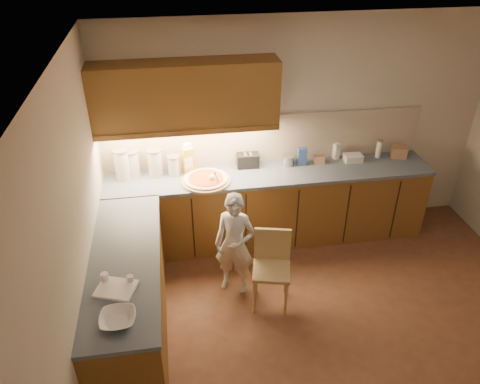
{
  "coord_description": "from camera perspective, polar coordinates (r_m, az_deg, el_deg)",
  "views": [
    {
      "loc": [
        -1.44,
        -2.86,
        3.55
      ],
      "look_at": [
        -0.8,
        1.2,
        1.0
      ],
      "focal_mm": 35.0,
      "sensor_mm": 36.0,
      "label": 1
    }
  ],
  "objects": [
    {
      "name": "tall_jar",
      "position": [
        5.88,
        16.58,
        5.08
      ],
      "size": [
        0.07,
        0.07,
        0.23
      ],
      "rotation": [
        0.0,
        0.0,
        -0.25
      ],
      "color": "white",
      "rests_on": "l_counter"
    },
    {
      "name": "canister_b",
      "position": [
        5.36,
        -13.06,
        3.46
      ],
      "size": [
        0.18,
        0.18,
        0.31
      ],
      "rotation": [
        0.0,
        0.0,
        0.43
      ],
      "color": "silver",
      "rests_on": "l_counter"
    },
    {
      "name": "l_counter",
      "position": [
        5.17,
        -1.43,
        -4.92
      ],
      "size": [
        3.77,
        2.62,
        0.92
      ],
      "color": "brown",
      "rests_on": "ground"
    },
    {
      "name": "steel_pot",
      "position": [
        5.53,
        5.85,
        3.9
      ],
      "size": [
        0.16,
        0.16,
        0.12
      ],
      "color": "#AFAFB4",
      "rests_on": "l_counter"
    },
    {
      "name": "child",
      "position": [
        4.81,
        -0.62,
        -6.4
      ],
      "size": [
        0.5,
        0.42,
        1.16
      ],
      "primitive_type": "imported",
      "rotation": [
        0.0,
        0.0,
        -0.4
      ],
      "color": "silver",
      "rests_on": "ground"
    },
    {
      "name": "wooden_chair",
      "position": [
        4.76,
        3.89,
        -8.59
      ],
      "size": [
        0.44,
        0.44,
        0.82
      ],
      "rotation": [
        0.0,
        0.0,
        -0.23
      ],
      "color": "tan",
      "rests_on": "ground"
    },
    {
      "name": "canister_c",
      "position": [
        5.32,
        -10.31,
        3.59
      ],
      "size": [
        0.17,
        0.17,
        0.32
      ],
      "rotation": [
        0.0,
        0.0,
        0.38
      ],
      "color": "beige",
      "rests_on": "l_counter"
    },
    {
      "name": "flat_pack",
      "position": [
        5.75,
        13.62,
        4.06
      ],
      "size": [
        0.21,
        0.15,
        0.08
      ],
      "primitive_type": "cube",
      "rotation": [
        0.0,
        0.0,
        -0.01
      ],
      "color": "silver",
      "rests_on": "l_counter"
    },
    {
      "name": "backsplash",
      "position": [
        5.49,
        3.13,
        6.5
      ],
      "size": [
        3.75,
        0.02,
        0.58
      ],
      "primitive_type": "cube",
      "color": "#C6B499",
      "rests_on": "l_counter"
    },
    {
      "name": "canister_a",
      "position": [
        5.32,
        -14.18,
        3.34
      ],
      "size": [
        0.18,
        0.18,
        0.36
      ],
      "rotation": [
        0.0,
        0.0,
        -0.2
      ],
      "color": "beige",
      "rests_on": "l_counter"
    },
    {
      "name": "upper_cabinets",
      "position": [
        4.99,
        -6.66,
        11.64
      ],
      "size": [
        1.95,
        0.36,
        0.73
      ],
      "color": "brown",
      "rests_on": "ground"
    },
    {
      "name": "card_box_b",
      "position": [
        5.98,
        18.79,
        4.65
      ],
      "size": [
        0.21,
        0.18,
        0.14
      ],
      "primitive_type": "cube",
      "rotation": [
        0.0,
        0.0,
        -0.27
      ],
      "color": "#A37A58",
      "rests_on": "l_counter"
    },
    {
      "name": "oil_jug",
      "position": [
        5.31,
        -6.33,
        3.94
      ],
      "size": [
        0.15,
        0.13,
        0.37
      ],
      "rotation": [
        0.0,
        0.0,
        0.35
      ],
      "color": "gold",
      "rests_on": "l_counter"
    },
    {
      "name": "white_bottle",
      "position": [
        5.73,
        11.66,
        4.88
      ],
      "size": [
        0.08,
        0.08,
        0.2
      ],
      "primitive_type": "cube",
      "rotation": [
        0.0,
        0.0,
        0.32
      ],
      "color": "silver",
      "rests_on": "l_counter"
    },
    {
      "name": "canister_d",
      "position": [
        5.32,
        -8.06,
        3.27
      ],
      "size": [
        0.14,
        0.14,
        0.24
      ],
      "rotation": [
        0.0,
        0.0,
        -0.29
      ],
      "color": "beige",
      "rests_on": "l_counter"
    },
    {
      "name": "card_box_a",
      "position": [
        5.62,
        9.65,
        3.93
      ],
      "size": [
        0.14,
        0.11,
        0.09
      ],
      "primitive_type": "cube",
      "rotation": [
        0.0,
        0.0,
        -0.21
      ],
      "color": "tan",
      "rests_on": "l_counter"
    },
    {
      "name": "dough_cloth",
      "position": [
        3.93,
        -14.88,
        -11.33
      ],
      "size": [
        0.36,
        0.32,
        0.02
      ],
      "primitive_type": "cube",
      "rotation": [
        0.0,
        0.0,
        -0.33
      ],
      "color": "white",
      "rests_on": "l_counter"
    },
    {
      "name": "pizza_on_board",
      "position": [
        5.18,
        -4.15,
        1.51
      ],
      "size": [
        0.55,
        0.55,
        0.22
      ],
      "rotation": [
        0.0,
        0.0,
        -0.19
      ],
      "color": "tan",
      "rests_on": "l_counter"
    },
    {
      "name": "toaster",
      "position": [
        5.44,
        0.97,
        3.88
      ],
      "size": [
        0.26,
        0.15,
        0.17
      ],
      "rotation": [
        0.0,
        0.0,
        -0.02
      ],
      "color": "black",
      "rests_on": "l_counter"
    },
    {
      "name": "spice_jar_a",
      "position": [
        4.0,
        -16.15,
        -10.01
      ],
      "size": [
        0.08,
        0.08,
        0.08
      ],
      "primitive_type": "cylinder",
      "rotation": [
        0.0,
        0.0,
        0.37
      ],
      "color": "white",
      "rests_on": "l_counter"
    },
    {
      "name": "room",
      "position": [
        3.71,
        15.26,
        0.25
      ],
      "size": [
        4.54,
        4.5,
        2.62
      ],
      "color": "#58321E",
      "rests_on": "ground"
    },
    {
      "name": "spice_jar_b",
      "position": [
        3.95,
        -13.25,
        -10.32
      ],
      "size": [
        0.06,
        0.06,
        0.07
      ],
      "primitive_type": "cylinder",
      "rotation": [
        0.0,
        0.0,
        0.04
      ],
      "color": "white",
      "rests_on": "l_counter"
    },
    {
      "name": "blue_box",
      "position": [
        5.53,
        7.57,
        4.33
      ],
      "size": [
        0.11,
        0.08,
        0.21
      ],
      "primitive_type": "cube",
      "rotation": [
        0.0,
        0.0,
        -0.09
      ],
      "color": "#2E4B8C",
      "rests_on": "l_counter"
    },
    {
      "name": "mixing_bowl",
      "position": [
        3.66,
        -14.67,
        -14.76
      ],
      "size": [
        0.27,
        0.27,
        0.07
      ],
      "primitive_type": "imported",
      "rotation": [
        0.0,
        0.0,
        -0.02
      ],
      "color": "white",
      "rests_on": "l_counter"
    }
  ]
}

